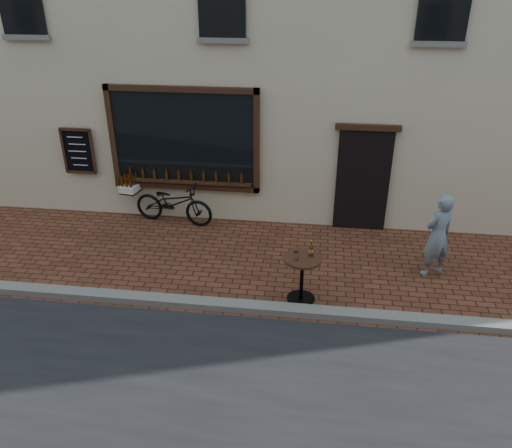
# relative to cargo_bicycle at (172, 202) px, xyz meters

# --- Properties ---
(ground) EXTENTS (90.00, 90.00, 0.00)m
(ground) POSITION_rel_cargo_bicycle_xyz_m (2.20, -3.21, -0.49)
(ground) COLOR #4E2819
(ground) RESTS_ON ground
(kerb) EXTENTS (90.00, 0.25, 0.12)m
(kerb) POSITION_rel_cargo_bicycle_xyz_m (2.20, -3.01, -0.43)
(kerb) COLOR slate
(kerb) RESTS_ON ground
(cargo_bicycle) EXTENTS (2.20, 0.91, 1.02)m
(cargo_bicycle) POSITION_rel_cargo_bicycle_xyz_m (0.00, 0.00, 0.00)
(cargo_bicycle) COLOR black
(cargo_bicycle) RESTS_ON ground
(bistro_table) EXTENTS (0.65, 0.65, 1.11)m
(bistro_table) POSITION_rel_cargo_bicycle_xyz_m (2.99, -2.59, 0.11)
(bistro_table) COLOR black
(bistro_table) RESTS_ON ground
(pedestrian) EXTENTS (0.70, 0.62, 1.61)m
(pedestrian) POSITION_rel_cargo_bicycle_xyz_m (5.35, -1.47, 0.32)
(pedestrian) COLOR slate
(pedestrian) RESTS_ON ground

